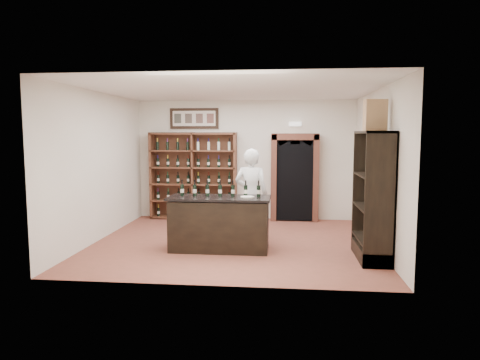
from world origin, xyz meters
name	(u,v)px	position (x,y,z in m)	size (l,w,h in m)	color
floor	(234,242)	(0.00, 0.00, 0.00)	(5.50, 5.50, 0.00)	brown
ceiling	(234,90)	(0.00, 0.00, 3.00)	(5.50, 5.50, 0.00)	white
wall_back	(245,160)	(0.00, 2.50, 1.50)	(5.50, 0.04, 3.00)	silver
wall_left	(99,166)	(-2.75, 0.00, 1.50)	(0.04, 5.00, 3.00)	silver
wall_right	(377,168)	(2.75, 0.00, 1.50)	(0.04, 5.00, 3.00)	silver
wine_shelf	(194,176)	(-1.30, 2.33, 1.10)	(2.20, 0.38, 2.20)	brown
framed_picture	(194,118)	(-1.30, 2.47, 2.55)	(1.25, 0.04, 0.52)	black
arched_doorway	(295,175)	(1.25, 2.33, 1.14)	(1.17, 0.35, 2.17)	black
emergency_light	(295,124)	(1.25, 2.42, 2.40)	(0.30, 0.10, 0.10)	white
tasting_counter	(219,224)	(-0.20, -0.60, 0.49)	(1.88, 0.78, 1.00)	black
counter_bottle_0	(182,190)	(-0.92, -0.50, 1.11)	(0.07, 0.07, 0.30)	black
counter_bottle_1	(195,190)	(-0.68, -0.50, 1.11)	(0.07, 0.07, 0.30)	black
counter_bottle_2	(207,190)	(-0.44, -0.50, 1.11)	(0.07, 0.07, 0.30)	black
counter_bottle_3	(220,190)	(-0.20, -0.50, 1.11)	(0.07, 0.07, 0.30)	black
counter_bottle_4	(233,190)	(0.04, -0.50, 1.11)	(0.07, 0.07, 0.30)	black
counter_bottle_5	(246,191)	(0.28, -0.50, 1.11)	(0.07, 0.07, 0.30)	black
counter_bottle_6	(259,191)	(0.52, -0.50, 1.11)	(0.07, 0.07, 0.30)	black
side_cabinet	(374,216)	(2.52, -0.90, 0.75)	(0.48, 1.20, 2.20)	black
shopkeeper	(251,195)	(0.34, 0.17, 0.93)	(0.68, 0.45, 1.87)	silver
plate	(247,197)	(0.32, -0.64, 1.01)	(0.25, 0.25, 0.02)	beige
wine_crate	(375,115)	(2.48, -0.94, 2.46)	(0.37, 0.15, 0.52)	tan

